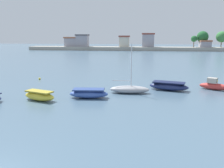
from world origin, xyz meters
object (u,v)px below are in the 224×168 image
(moored_boat_3, at_px, (89,94))
(moored_boat_6, at_px, (214,86))
(moored_boat_2, at_px, (39,96))
(moored_boat_4, at_px, (130,89))
(moored_boat_5, at_px, (169,86))
(mooring_buoy_1, at_px, (40,79))

(moored_boat_3, xyz_separation_m, moored_boat_6, (15.25, 6.26, 0.05))
(moored_boat_2, bearing_deg, moored_boat_6, 39.96)
(moored_boat_2, xyz_separation_m, moored_boat_3, (5.07, 1.77, -0.01))
(moored_boat_4, xyz_separation_m, moored_boat_5, (4.91, 2.32, 0.05))
(moored_boat_5, xyz_separation_m, mooring_buoy_1, (-19.75, 4.82, -0.35))
(moored_boat_6, bearing_deg, moored_boat_2, -132.83)
(moored_boat_6, xyz_separation_m, mooring_buoy_1, (-25.66, 3.79, -0.37))
(moored_boat_5, bearing_deg, moored_boat_4, -140.10)
(moored_boat_2, distance_m, moored_boat_4, 10.60)
(moored_boat_2, height_order, mooring_buoy_1, moored_boat_2)
(moored_boat_3, bearing_deg, moored_boat_2, -165.97)
(moored_boat_3, xyz_separation_m, moored_boat_4, (4.44, 2.91, -0.03))
(moored_boat_2, bearing_deg, moored_boat_3, 37.61)
(moored_boat_2, height_order, moored_boat_6, moored_boat_6)
(moored_boat_4, height_order, moored_boat_6, moored_boat_4)
(moored_boat_4, bearing_deg, moored_boat_3, -149.17)
(moored_boat_3, distance_m, moored_boat_4, 5.31)
(moored_boat_3, bearing_deg, moored_boat_6, 17.14)
(moored_boat_3, bearing_deg, moored_boat_5, 24.05)
(moored_boat_2, bearing_deg, moored_boat_5, 44.29)
(mooring_buoy_1, bearing_deg, moored_boat_6, -8.40)
(moored_boat_3, xyz_separation_m, moored_boat_5, (9.35, 5.23, 0.02))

